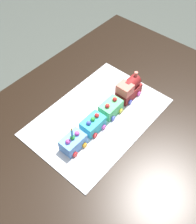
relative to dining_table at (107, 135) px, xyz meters
name	(u,v)px	position (x,y,z in m)	size (l,w,h in m)	color
ground_plane	(104,191)	(0.00, 0.00, -0.63)	(8.00, 8.00, 0.00)	#474C44
dining_table	(107,135)	(0.00, 0.00, 0.00)	(1.40, 1.00, 0.74)	black
cake_board	(98,117)	(0.01, -0.05, 0.11)	(0.60, 0.40, 0.00)	silver
cake_locomotive	(129,89)	(-0.17, -0.02, 0.16)	(0.14, 0.08, 0.12)	maroon
cake_car_flatbed_mint_green	(111,108)	(-0.05, -0.02, 0.14)	(0.10, 0.08, 0.07)	#59CC7A
cake_car_gondola_turquoise	(93,124)	(0.07, -0.02, 0.14)	(0.10, 0.08, 0.07)	#38B7C6
cake_car_caboose_sky_blue	(73,142)	(0.19, -0.02, 0.14)	(0.10, 0.08, 0.07)	#669EEA
birthday_candle	(72,132)	(0.19, -0.02, 0.21)	(0.01, 0.01, 0.05)	#4CA5E5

